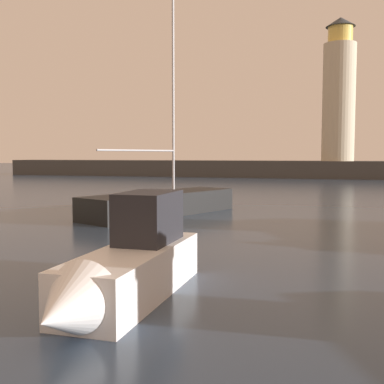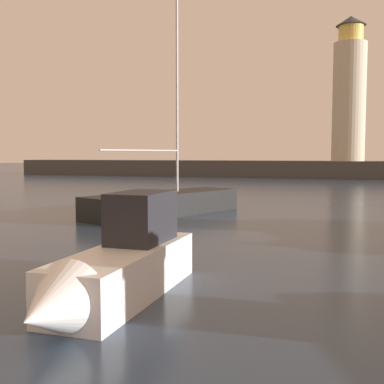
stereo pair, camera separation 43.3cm
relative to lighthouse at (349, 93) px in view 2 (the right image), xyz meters
The scene contains 5 objects.
ground_plane 32.92m from the lighthouse, 101.51° to the right, with size 220.00×220.00×0.00m, color #2D3D51.
breakwater 11.22m from the lighthouse, behind, with size 78.55×5.05×2.15m, color #423F3D.
lighthouse is the anchor object (origin of this frame).
motorboat_0 54.46m from the lighthouse, 94.77° to the right, with size 1.41×5.59×2.24m.
sailboat_moored 42.21m from the lighthouse, 102.03° to the right, with size 5.57×9.03×12.42m.
Camera 2 is at (6.07, -0.62, 2.94)m, focal length 44.57 mm.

